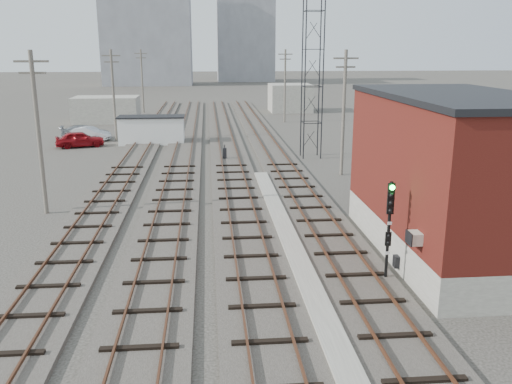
{
  "coord_description": "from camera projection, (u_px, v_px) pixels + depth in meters",
  "views": [
    {
      "loc": [
        -3.27,
        -10.36,
        9.04
      ],
      "look_at": [
        -0.97,
        15.35,
        2.2
      ],
      "focal_mm": 38.0,
      "sensor_mm": 36.0,
      "label": 1
    }
  ],
  "objects": [
    {
      "name": "utility_pole_left_a",
      "position": [
        38.0,
        129.0,
        29.52
      ],
      "size": [
        1.8,
        0.24,
        9.0
      ],
      "color": "#595147",
      "rests_on": "ground"
    },
    {
      "name": "shed_right",
      "position": [
        290.0,
        98.0,
        80.23
      ],
      "size": [
        6.0,
        6.0,
        4.0
      ],
      "primitive_type": "cube",
      "color": "gray",
      "rests_on": "ground"
    },
    {
      "name": "utility_pole_left_c",
      "position": [
        142.0,
        79.0,
        77.66
      ],
      "size": [
        1.8,
        0.24,
        9.0
      ],
      "color": "#595147",
      "rests_on": "ground"
    },
    {
      "name": "track_right",
      "position": [
        270.0,
        148.0,
        50.31
      ],
      "size": [
        3.2,
        90.0,
        0.39
      ],
      "color": "#332D28",
      "rests_on": "ground"
    },
    {
      "name": "track_left",
      "position": [
        140.0,
        150.0,
        49.28
      ],
      "size": [
        3.2,
        90.0,
        0.39
      ],
      "color": "#332D28",
      "rests_on": "ground"
    },
    {
      "name": "utility_pole_right_a",
      "position": [
        344.0,
        110.0,
        38.86
      ],
      "size": [
        1.8,
        0.24,
        9.0
      ],
      "color": "#595147",
      "rests_on": "ground"
    },
    {
      "name": "car_grey",
      "position": [
        86.0,
        132.0,
        55.85
      ],
      "size": [
        5.24,
        2.87,
        1.44
      ],
      "primitive_type": "imported",
      "rotation": [
        0.0,
        0.0,
        1.75
      ],
      "color": "slate",
      "rests_on": "ground"
    },
    {
      "name": "switch_stand",
      "position": [
        225.0,
        154.0,
        45.07
      ],
      "size": [
        0.33,
        0.33,
        1.26
      ],
      "rotation": [
        0.0,
        0.0,
        -0.12
      ],
      "color": "black",
      "rests_on": "ground"
    },
    {
      "name": "car_silver",
      "position": [
        90.0,
        134.0,
        55.01
      ],
      "size": [
        4.47,
        2.72,
        1.39
      ],
      "primitive_type": "imported",
      "rotation": [
        0.0,
        0.0,
        1.25
      ],
      "color": "#B1B4B9",
      "rests_on": "ground"
    },
    {
      "name": "car_red",
      "position": [
        80.0,
        139.0,
        51.28
      ],
      "size": [
        4.79,
        3.03,
        1.52
      ],
      "primitive_type": "imported",
      "rotation": [
        0.0,
        0.0,
        1.87
      ],
      "color": "maroon",
      "rests_on": "ground"
    },
    {
      "name": "utility_pole_right_b",
      "position": [
        285.0,
        84.0,
        67.75
      ],
      "size": [
        1.8,
        0.24,
        9.0
      ],
      "color": "#595147",
      "rests_on": "ground"
    },
    {
      "name": "ground",
      "position": [
        233.0,
        121.0,
        70.34
      ],
      "size": [
        320.0,
        320.0,
        0.0
      ],
      "primitive_type": "plane",
      "color": "#282621",
      "rests_on": "ground"
    },
    {
      "name": "site_trailer",
      "position": [
        152.0,
        130.0,
        53.04
      ],
      "size": [
        6.46,
        2.85,
        2.71
      ],
      "rotation": [
        0.0,
        0.0,
        0.01
      ],
      "color": "white",
      "rests_on": "ground"
    },
    {
      "name": "brick_building",
      "position": [
        454.0,
        176.0,
        23.84
      ],
      "size": [
        6.54,
        12.2,
        7.22
      ],
      "color": "gray",
      "rests_on": "ground"
    },
    {
      "name": "shed_left",
      "position": [
        107.0,
        109.0,
        68.55
      ],
      "size": [
        8.0,
        5.0,
        3.2
      ],
      "primitive_type": "cube",
      "color": "gray",
      "rests_on": "ground"
    },
    {
      "name": "utility_pole_left_b",
      "position": [
        113.0,
        93.0,
        53.59
      ],
      "size": [
        1.8,
        0.24,
        9.0
      ],
      "color": "#595147",
      "rests_on": "ground"
    },
    {
      "name": "track_mid_left",
      "position": [
        184.0,
        149.0,
        49.62
      ],
      "size": [
        3.2,
        90.0,
        0.39
      ],
      "color": "#332D28",
      "rests_on": "ground"
    },
    {
      "name": "apartment_left",
      "position": [
        147.0,
        25.0,
        137.15
      ],
      "size": [
        22.0,
        14.0,
        30.0
      ],
      "primitive_type": "cube",
      "color": "gray",
      "rests_on": "ground"
    },
    {
      "name": "platform_curb",
      "position": [
        289.0,
        240.0,
        26.06
      ],
      "size": [
        0.9,
        28.0,
        0.26
      ],
      "primitive_type": "cube",
      "color": "gray",
      "rests_on": "ground"
    },
    {
      "name": "apartment_right",
      "position": [
        245.0,
        34.0,
        154.35
      ],
      "size": [
        16.0,
        12.0,
        26.0
      ],
      "primitive_type": "cube",
      "color": "gray",
      "rests_on": "ground"
    },
    {
      "name": "track_mid_right",
      "position": [
        227.0,
        149.0,
        49.97
      ],
      "size": [
        3.2,
        90.0,
        0.39
      ],
      "color": "#332D28",
      "rests_on": "ground"
    },
    {
      "name": "signal_mast",
      "position": [
        389.0,
        224.0,
        21.1
      ],
      "size": [
        0.4,
        0.41,
        4.12
      ],
      "color": "gray",
      "rests_on": "ground"
    },
    {
      "name": "lattice_tower",
      "position": [
        313.0,
        68.0,
        44.82
      ],
      "size": [
        1.6,
        1.6,
        15.0
      ],
      "color": "black",
      "rests_on": "ground"
    }
  ]
}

